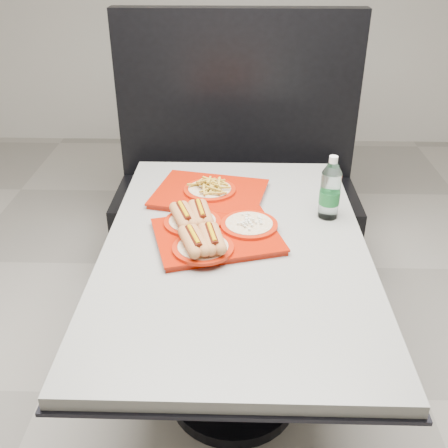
{
  "coord_description": "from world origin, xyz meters",
  "views": [
    {
      "loc": [
        0.0,
        -1.54,
        1.7
      ],
      "look_at": [
        -0.04,
        -0.01,
        0.83
      ],
      "focal_mm": 42.0,
      "sensor_mm": 36.0,
      "label": 1
    }
  ],
  "objects_px": {
    "booth_bench": "(236,193)",
    "tray_far": "(210,191)",
    "diner_table": "(235,281)",
    "tray_near": "(212,231)",
    "water_bottle": "(330,191)"
  },
  "relations": [
    {
      "from": "diner_table",
      "to": "tray_far",
      "type": "xyz_separation_m",
      "value": [
        -0.11,
        0.35,
        0.19
      ]
    },
    {
      "from": "diner_table",
      "to": "tray_far",
      "type": "distance_m",
      "value": 0.41
    },
    {
      "from": "tray_far",
      "to": "water_bottle",
      "type": "xyz_separation_m",
      "value": [
        0.45,
        -0.15,
        0.08
      ]
    },
    {
      "from": "diner_table",
      "to": "tray_near",
      "type": "xyz_separation_m",
      "value": [
        -0.08,
        0.02,
        0.2
      ]
    },
    {
      "from": "booth_bench",
      "to": "tray_near",
      "type": "xyz_separation_m",
      "value": [
        -0.08,
        -1.08,
        0.38
      ]
    },
    {
      "from": "tray_near",
      "to": "water_bottle",
      "type": "xyz_separation_m",
      "value": [
        0.43,
        0.18,
        0.07
      ]
    },
    {
      "from": "booth_bench",
      "to": "water_bottle",
      "type": "distance_m",
      "value": 1.06
    },
    {
      "from": "diner_table",
      "to": "water_bottle",
      "type": "distance_m",
      "value": 0.48
    },
    {
      "from": "diner_table",
      "to": "booth_bench",
      "type": "xyz_separation_m",
      "value": [
        0.0,
        1.09,
        -0.18
      ]
    },
    {
      "from": "tray_far",
      "to": "booth_bench",
      "type": "bearing_deg",
      "value": 81.95
    },
    {
      "from": "booth_bench",
      "to": "tray_far",
      "type": "height_order",
      "value": "booth_bench"
    },
    {
      "from": "booth_bench",
      "to": "tray_far",
      "type": "distance_m",
      "value": 0.84
    },
    {
      "from": "tray_near",
      "to": "water_bottle",
      "type": "height_order",
      "value": "water_bottle"
    },
    {
      "from": "diner_table",
      "to": "tray_near",
      "type": "height_order",
      "value": "tray_near"
    },
    {
      "from": "booth_bench",
      "to": "tray_near",
      "type": "bearing_deg",
      "value": -94.31
    }
  ]
}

